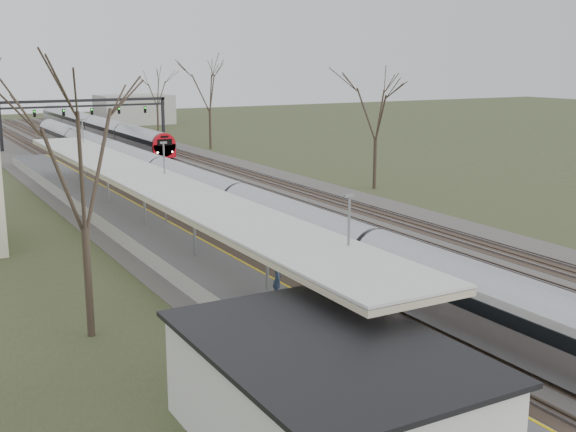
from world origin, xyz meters
name	(u,v)px	position (x,y,z in m)	size (l,w,h in m)	color
track_bed	(170,180)	(0.26, 55.00, 0.06)	(24.00, 160.00, 0.22)	#474442
platform	(128,223)	(-9.05, 37.50, 0.50)	(3.50, 69.00, 1.00)	#9E9B93
canopy	(149,181)	(-9.05, 32.99, 3.93)	(4.10, 50.00, 3.11)	slate
station_building	(325,401)	(-12.50, 8.00, 1.60)	(6.00, 9.00, 3.20)	silver
signal_gantry	(86,108)	(0.29, 84.99, 4.91)	(21.00, 0.59, 6.08)	black
tree_west_near	(81,157)	(-16.00, 20.00, 7.29)	(5.00, 5.00, 10.30)	#2D231C
tree_east_far	(376,104)	(14.00, 42.00, 7.29)	(5.00, 5.00, 10.30)	#2D231C
train_near	(163,176)	(-2.50, 49.13, 1.48)	(2.62, 90.21, 3.05)	#A1A4AB
train_far	(94,126)	(4.50, 97.82, 1.48)	(2.62, 60.21, 3.05)	#A1A4AB
passenger	(277,279)	(-8.47, 18.19, 1.77)	(0.56, 0.37, 1.54)	#28374F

